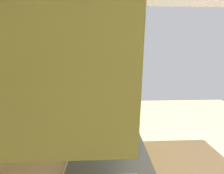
# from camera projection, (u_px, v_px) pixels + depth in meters

# --- Properties ---
(ground_plane) EXTENTS (6.07, 6.07, 0.00)m
(ground_plane) POSITION_uv_depth(u_px,v_px,m) (191.00, 168.00, 2.05)
(ground_plane) COLOR tan
(wall_back) EXTENTS (3.91, 0.12, 2.81)m
(wall_back) POSITION_uv_depth(u_px,v_px,m) (77.00, 78.00, 1.65)
(wall_back) COLOR beige
(wall_back) RESTS_ON ground_plane
(counter_run) EXTENTS (3.05, 0.65, 0.89)m
(counter_run) POSITION_uv_depth(u_px,v_px,m) (108.00, 166.00, 1.54)
(counter_run) COLOR tan
(counter_run) RESTS_ON ground_plane
(upper_cabinets) EXTENTS (2.13, 0.36, 0.72)m
(upper_cabinets) POSITION_uv_depth(u_px,v_px,m) (93.00, 35.00, 1.20)
(upper_cabinets) COLOR tan
(window_back_wall) EXTENTS (0.60, 0.02, 0.67)m
(window_back_wall) POSITION_uv_depth(u_px,v_px,m) (39.00, 149.00, 0.57)
(window_back_wall) COLOR #997A4C
(oven_range) EXTENTS (0.70, 0.69, 1.07)m
(oven_range) POSITION_uv_depth(u_px,v_px,m) (108.00, 105.00, 3.35)
(oven_range) COLOR #B7BABF
(oven_range) RESTS_ON ground_plane
(microwave) EXTENTS (0.48, 0.37, 0.33)m
(microwave) POSITION_uv_depth(u_px,v_px,m) (106.00, 116.00, 1.42)
(microwave) COLOR white
(microwave) RESTS_ON counter_run
(bowl) EXTENTS (0.19, 0.19, 0.05)m
(bowl) POSITION_uv_depth(u_px,v_px,m) (111.00, 101.00, 2.27)
(bowl) COLOR #D84C47
(bowl) RESTS_ON counter_run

